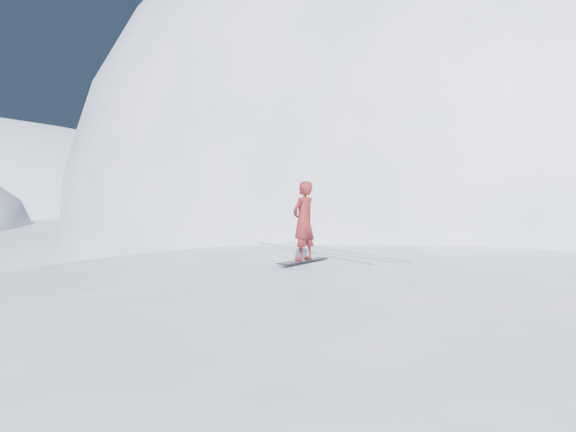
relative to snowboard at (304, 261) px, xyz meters
name	(u,v)px	position (x,y,z in m)	size (l,w,h in m)	color
ground	(441,370)	(2.44, -2.39, -2.41)	(400.00, 400.00, 0.00)	white
near_ridge	(403,335)	(3.44, 0.61, -2.41)	(36.00, 28.00, 4.80)	white
summit_peak	(454,239)	(24.44, 23.61, -2.41)	(60.00, 56.00, 56.00)	white
peak_shoulder	(365,255)	(12.44, 17.61, -2.41)	(28.00, 24.00, 18.00)	white
wind_bumps	(373,349)	(1.89, -0.27, -2.41)	(16.00, 14.40, 1.00)	white
snowboard	(304,261)	(0.00, 0.00, 0.00)	(1.72, 0.32, 0.03)	black
snowboarder	(304,221)	(0.00, 0.00, 1.01)	(0.73, 0.48, 1.99)	maroon
board_tracks	(322,250)	(1.44, 1.84, 0.01)	(1.99, 5.95, 0.04)	silver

